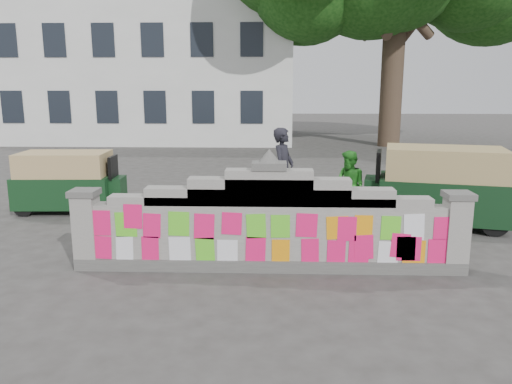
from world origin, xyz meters
TOP-DOWN VIEW (x-y plane):
  - ground at (0.00, 0.00)m, footprint 100.00×100.00m
  - parapet_wall at (-0.00, -0.01)m, footprint 6.48×0.44m
  - building at (-7.00, 21.98)m, footprint 16.00×10.00m
  - cyclist_bike at (0.28, 2.97)m, footprint 2.21×1.41m
  - cyclist_rider at (0.28, 2.97)m, footprint 0.65×0.79m
  - pedestrian at (1.79, 3.21)m, footprint 0.94×0.97m
  - rickshaw_left at (-4.88, 3.82)m, footprint 2.64×1.32m
  - rickshaw_right at (3.66, 2.86)m, footprint 3.18×1.99m

SIDE VIEW (x-z plane):
  - ground at x=0.00m, z-range 0.00..0.00m
  - cyclist_bike at x=0.28m, z-range 0.00..1.10m
  - rickshaw_left at x=-4.88m, z-range 0.03..1.47m
  - parapet_wall at x=0.00m, z-range -0.26..1.75m
  - pedestrian at x=1.79m, z-range 0.00..1.58m
  - rickshaw_right at x=3.66m, z-range 0.03..1.74m
  - cyclist_rider at x=0.28m, z-range 0.00..1.86m
  - building at x=-7.00m, z-range -0.44..8.46m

